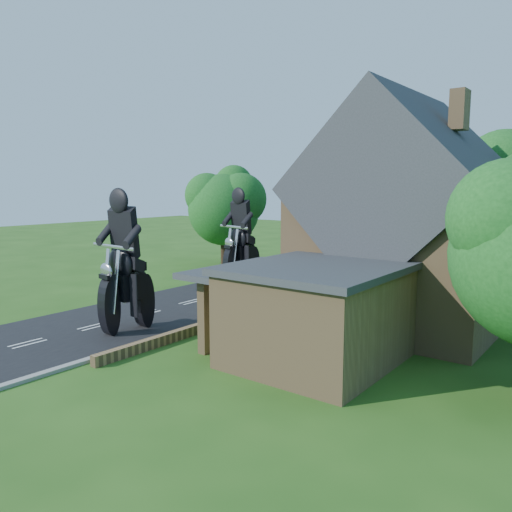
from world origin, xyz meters
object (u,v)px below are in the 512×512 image
Objects in this scene: house at (406,227)px; motorcycle_lead at (127,310)px; garden_wall at (278,303)px; annex at (314,312)px; motorcycle_follow at (241,271)px.

motorcycle_lead is (-8.80, -8.49, -3.43)m from house.
annex is (5.57, -5.80, 1.57)m from garden_wall.
annex is at bearing 154.67° from motorcycle_follow.
garden_wall is at bearing 133.84° from annex.
garden_wall is 2.15× the size of house.
garden_wall is 6.12m from motorcycle_follow.
motorcycle_lead is (-8.18, -1.69, -0.86)m from annex.
garden_wall is 7.52m from house.
house is at bearing -176.38° from motorcycle_follow.
annex is 8.39m from motorcycle_lead.
motorcycle_follow is (-5.12, 3.28, 0.71)m from garden_wall.
garden_wall is 11.26× the size of motorcycle_follow.
garden_wall is 7.96m from motorcycle_lead.
motorcycle_follow is at bearing 147.34° from garden_wall.
motorcycle_lead is 1.00× the size of motorcycle_follow.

